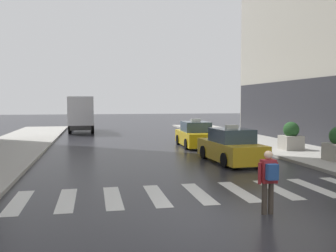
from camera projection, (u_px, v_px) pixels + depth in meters
The scene contains 7 objects.
ground_plane at pixel (234, 223), 8.90m from camera, with size 160.00×160.00×0.00m, color #26262B.
crosswalk_markings at pixel (199, 193), 11.83m from camera, with size 11.30×2.80×0.01m.
taxi_lead at pixel (231, 147), 17.87m from camera, with size 2.11×4.62×1.80m.
taxi_second at pixel (195, 135), 24.11m from camera, with size 2.05×4.59×1.80m.
box_truck at pixel (81, 113), 35.12m from camera, with size 2.31×7.55×3.35m.
pedestrian_with_backpack at pixel (269, 177), 9.56m from camera, with size 0.55×0.43×1.65m.
planter_mid_block at pixel (291, 137), 21.47m from camera, with size 1.10×1.10×1.60m.
Camera 1 is at (-3.26, -8.25, 2.90)m, focal length 39.95 mm.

